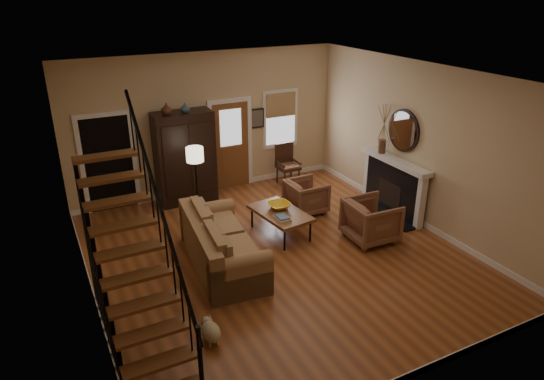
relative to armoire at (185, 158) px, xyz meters
name	(u,v)px	position (x,y,z in m)	size (l,w,h in m)	color
room	(218,155)	(0.29, -1.39, 0.46)	(7.00, 7.33, 3.30)	brown
staircase	(131,245)	(-2.08, -4.45, 0.55)	(0.94, 2.80, 3.20)	brown
fireplace	(395,181)	(3.83, -2.65, -0.31)	(0.33, 1.95, 2.30)	black
armoire	(185,158)	(0.00, 0.00, 0.00)	(1.30, 0.60, 2.10)	black
vase_a	(166,109)	(-0.35, -0.10, 1.17)	(0.24, 0.24, 0.25)	#4C2619
vase_b	(185,108)	(0.05, -0.10, 1.16)	(0.20, 0.20, 0.21)	#334C60
sofa	(222,243)	(-0.32, -3.01, -0.61)	(1.03, 2.38, 0.89)	#9A7046
coffee_table	(280,223)	(1.14, -2.45, -0.80)	(0.77, 1.32, 0.51)	brown
bowl	(279,206)	(1.19, -2.30, -0.49)	(0.45, 0.45, 0.11)	gold
books	(282,217)	(1.02, -2.75, -0.51)	(0.24, 0.33, 0.06)	beige
armchair_left	(371,220)	(2.61, -3.44, -0.63)	(0.89, 0.92, 0.84)	brown
armchair_right	(306,196)	(2.13, -1.78, -0.68)	(0.78, 0.81, 0.73)	brown
floor_lamp	(197,183)	(-0.06, -0.94, -0.26)	(0.36, 0.36, 1.57)	black
side_chair	(288,165)	(2.55, -0.20, -0.54)	(0.54, 0.54, 1.02)	#3B1F12
dog	(211,333)	(-1.22, -4.83, -0.90)	(0.25, 0.43, 0.31)	#C9B789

